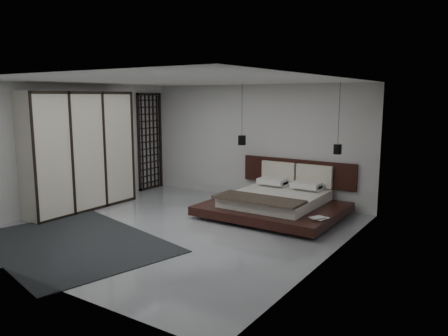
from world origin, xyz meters
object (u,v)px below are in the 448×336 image
Objects in this scene: wardrobe at (80,151)px; rug at (73,243)px; pendant_left at (242,140)px; pendant_right at (338,149)px; bed at (276,202)px; lattice_screen at (150,142)px.

rug is (1.76, -1.63, -1.30)m from wardrobe.
pendant_left is 0.97× the size of pendant_right.
rug is at bearing -120.25° from bed.
lattice_screen is 1.86× the size of pendant_left.
bed is 4.46m from wardrobe.
rug is (-3.24, -4.04, -1.45)m from pendant_right.
wardrobe reaches higher than lattice_screen.
pendant_right reaches higher than wardrobe.
lattice_screen is at bearing 177.97° from pendant_left.
bed is 1.73m from pendant_left.
pendant_left reaches higher than wardrobe.
rug is at bearing -103.42° from pendant_left.
wardrobe is at bearing 137.24° from rug.
pendant_left is 0.52× the size of wardrobe.
lattice_screen is 4.79m from rug.
rug is (-0.97, -4.04, -1.51)m from pendant_left.
wardrobe reaches higher than rug.
pendant_right is 0.54× the size of wardrobe.
wardrobe is at bearing -152.94° from bed.
wardrobe is 0.77× the size of rug.
pendant_right is at bearing 20.97° from bed.
lattice_screen is 1.79× the size of pendant_right.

